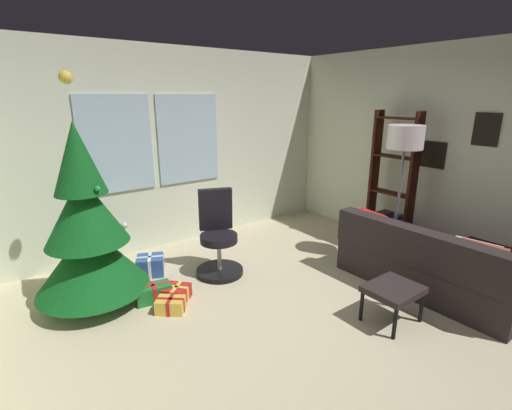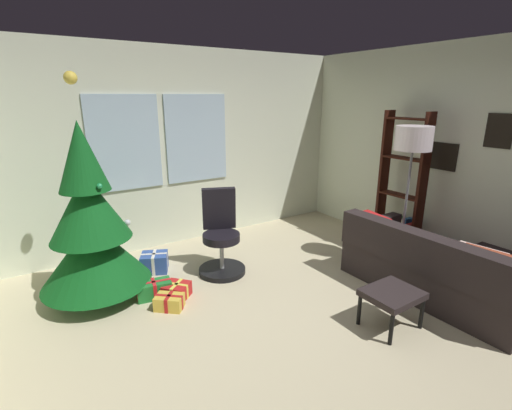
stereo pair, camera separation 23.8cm
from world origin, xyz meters
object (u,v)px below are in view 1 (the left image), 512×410
object	(u,v)px
gift_box_gold	(171,305)
gift_box_blue	(150,265)
office_chair	(218,242)
holiday_tree	(87,233)
floor_lamp	(405,145)
footstool	(393,291)
gift_box_green	(153,293)
couch	(445,264)
gift_box_red	(177,293)
bookshelf	(392,188)

from	to	relation	value
gift_box_gold	gift_box_blue	distance (m)	0.91
gift_box_gold	office_chair	size ratio (longest dim) A/B	0.32
holiday_tree	floor_lamp	distance (m)	3.66
footstool	gift_box_gold	xyz separation A→B (m)	(-1.61, 1.40, -0.24)
gift_box_green	gift_box_blue	bearing A→B (deg)	71.22
footstool	gift_box_gold	bearing A→B (deg)	139.01
footstool	couch	bearing A→B (deg)	2.09
couch	gift_box_blue	xyz separation A→B (m)	(-2.50, 2.25, -0.16)
floor_lamp	footstool	bearing A→B (deg)	-146.94
couch	gift_box_red	world-z (taller)	couch
gift_box_red	footstool	bearing A→B (deg)	-46.96
couch	holiday_tree	world-z (taller)	holiday_tree
gift_box_gold	floor_lamp	world-z (taller)	floor_lamp
gift_box_red	gift_box_green	size ratio (longest dim) A/B	0.90
footstool	gift_box_green	world-z (taller)	footstool
office_chair	footstool	bearing A→B (deg)	-67.42
gift_box_green	office_chair	xyz separation A→B (m)	(0.89, 0.16, 0.30)
gift_box_green	footstool	bearing A→B (deg)	-45.56
couch	gift_box_blue	bearing A→B (deg)	138.00
office_chair	gift_box_green	bearing A→B (deg)	-169.87
office_chair	couch	bearing A→B (deg)	-45.02
gift_box_red	floor_lamp	distance (m)	3.13
floor_lamp	bookshelf	bearing A→B (deg)	41.45
gift_box_red	bookshelf	size ratio (longest dim) A/B	0.18
gift_box_red	gift_box_green	xyz separation A→B (m)	(-0.20, 0.13, 0.01)
holiday_tree	bookshelf	distance (m)	3.88
footstool	holiday_tree	xyz separation A→B (m)	(-2.15, 2.04, 0.45)
gift_box_green	floor_lamp	distance (m)	3.33
floor_lamp	holiday_tree	bearing A→B (deg)	159.56
gift_box_gold	bookshelf	xyz separation A→B (m)	(3.24, -0.24, 0.76)
couch	holiday_tree	distance (m)	3.80
gift_box_gold	couch	bearing A→B (deg)	-27.13
footstool	gift_box_blue	xyz separation A→B (m)	(-1.46, 2.29, -0.20)
gift_box_blue	couch	bearing A→B (deg)	-42.00
footstool	holiday_tree	world-z (taller)	holiday_tree
couch	gift_box_green	size ratio (longest dim) A/B	5.02
office_chair	gift_box_blue	bearing A→B (deg)	147.55
gift_box_gold	gift_box_blue	xyz separation A→B (m)	(0.15, 0.90, 0.04)
footstool	bookshelf	xyz separation A→B (m)	(1.63, 1.16, 0.52)
couch	office_chair	distance (m)	2.57
footstool	office_chair	xyz separation A→B (m)	(-0.77, 1.85, 0.08)
gift_box_blue	office_chair	distance (m)	0.86
couch	footstool	world-z (taller)	couch
footstool	bookshelf	distance (m)	2.07
gift_box_red	office_chair	size ratio (longest dim) A/B	0.34
holiday_tree	gift_box_gold	distance (m)	1.09
holiday_tree	gift_box_blue	bearing A→B (deg)	20.35
footstool	floor_lamp	world-z (taller)	floor_lamp
gift_box_green	gift_box_gold	bearing A→B (deg)	-79.53
footstool	gift_box_red	xyz separation A→B (m)	(-1.46, 1.57, -0.24)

